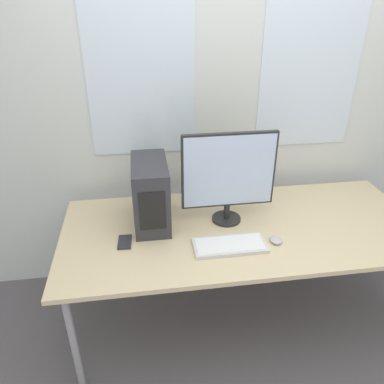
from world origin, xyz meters
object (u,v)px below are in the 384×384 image
mouse (276,240)px  cell_phone (125,242)px  keyboard (230,245)px  monitor_main (229,174)px  pc_tower (151,193)px

mouse → cell_phone: size_ratio=0.63×
keyboard → cell_phone: 0.59m
monitor_main → cell_phone: 0.71m
pc_tower → monitor_main: 0.47m
keyboard → pc_tower: bearing=141.4°
keyboard → mouse: mouse is taller
monitor_main → cell_phone: monitor_main is taller
pc_tower → cell_phone: (-0.17, -0.20, -0.19)m
keyboard → mouse: size_ratio=4.72×
cell_phone → pc_tower: bearing=53.8°
keyboard → mouse: bearing=2.3°
keyboard → cell_phone: size_ratio=2.96×
pc_tower → mouse: size_ratio=4.87×
pc_tower → monitor_main: size_ratio=0.74×
pc_tower → mouse: 0.77m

